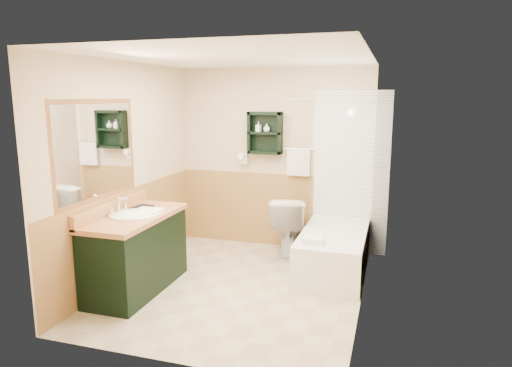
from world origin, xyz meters
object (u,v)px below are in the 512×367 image
object	(u,v)px
hair_dryer	(244,158)
vanity_book	(134,197)
bathtub	(334,251)
soap_bottle_b	(267,129)
vanity	(136,253)
soap_bottle_a	(259,129)
wall_shelf	(265,133)
toilet	(288,226)

from	to	relation	value
hair_dryer	vanity_book	size ratio (longest dim) A/B	1.02
bathtub	soap_bottle_b	bearing A→B (deg)	148.07
vanity	soap_bottle_a	size ratio (longest dim) A/B	9.75
vanity	bathtub	bearing A→B (deg)	30.87
bathtub	soap_bottle_a	size ratio (longest dim) A/B	11.36
soap_bottle_a	soap_bottle_b	world-z (taller)	soap_bottle_b
hair_dryer	bathtub	world-z (taller)	hair_dryer
soap_bottle_a	vanity	bearing A→B (deg)	-114.57
vanity	hair_dryer	bearing A→B (deg)	71.71
vanity	vanity_book	bearing A→B (deg)	120.85
wall_shelf	vanity	distance (m)	2.29
bathtub	vanity	bearing A→B (deg)	-149.13
toilet	vanity_book	world-z (taller)	vanity_book
soap_bottle_b	hair_dryer	bearing A→B (deg)	174.75
wall_shelf	soap_bottle_a	bearing A→B (deg)	-176.67
toilet	soap_bottle_b	bearing A→B (deg)	-43.95
soap_bottle_a	wall_shelf	bearing A→B (deg)	3.33
wall_shelf	vanity_book	xyz separation A→B (m)	(-1.06, -1.50, -0.62)
bathtub	soap_bottle_a	xyz separation A→B (m)	(-1.11, 0.62, 1.35)
wall_shelf	soap_bottle_a	distance (m)	0.10
soap_bottle_a	soap_bottle_b	size ratio (longest dim) A/B	1.23
vanity	toilet	bearing A→B (deg)	50.21
vanity	soap_bottle_b	distance (m)	2.33
bathtub	vanity_book	size ratio (longest dim) A/B	6.39
soap_bottle_a	bathtub	bearing A→B (deg)	-29.26
bathtub	soap_bottle_a	world-z (taller)	soap_bottle_a
soap_bottle_a	toilet	bearing A→B (deg)	-26.80
vanity	vanity_book	size ratio (longest dim) A/B	5.48
wall_shelf	hair_dryer	bearing A→B (deg)	175.24
vanity	soap_bottle_b	world-z (taller)	soap_bottle_b
hair_dryer	vanity	bearing A→B (deg)	-108.29
wall_shelf	toilet	size ratio (longest dim) A/B	0.70
vanity	bathtub	world-z (taller)	vanity
vanity_book	wall_shelf	bearing A→B (deg)	62.29
toilet	wall_shelf	bearing A→B (deg)	-42.64
hair_dryer	toilet	xyz separation A→B (m)	(0.68, -0.27, -0.82)
wall_shelf	bathtub	bearing A→B (deg)	-31.47
bathtub	wall_shelf	bearing A→B (deg)	148.53
soap_bottle_b	bathtub	bearing A→B (deg)	-31.93
hair_dryer	bathtub	size ratio (longest dim) A/B	0.16
wall_shelf	soap_bottle_a	xyz separation A→B (m)	(-0.09, -0.01, 0.05)
wall_shelf	soap_bottle_a	size ratio (longest dim) A/B	4.17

